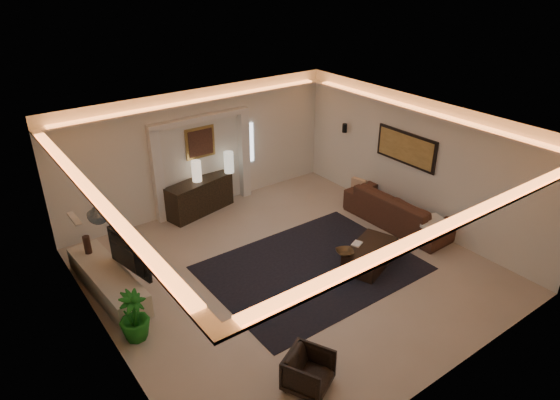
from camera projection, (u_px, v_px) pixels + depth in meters
floor at (290, 270)px, 9.74m from camera, size 7.00×7.00×0.00m
ceiling at (291, 129)px, 8.45m from camera, size 7.00×7.00×0.00m
wall_back at (200, 150)px, 11.62m from camera, size 7.00×0.00×7.00m
wall_front at (450, 302)px, 6.57m from camera, size 7.00×0.00×7.00m
wall_left at (101, 269)px, 7.24m from camera, size 0.00×7.00×7.00m
wall_right at (416, 162)px, 10.95m from camera, size 0.00×7.00×7.00m
cove_soffit at (291, 145)px, 8.57m from camera, size 7.00×7.00×0.04m
daylight_slit at (249, 143)px, 12.36m from camera, size 0.25×0.03×1.00m
area_rug at (312, 268)px, 9.81m from camera, size 4.00×3.00×0.01m
pilaster_left at (158, 177)px, 11.09m from camera, size 0.22×0.20×2.20m
pilaster_right at (244, 155)px, 12.31m from camera, size 0.22×0.20×2.20m
alcove_header at (200, 118)px, 11.19m from camera, size 2.52×0.20×0.12m
painting_frame at (200, 143)px, 11.51m from camera, size 0.74×0.04×0.74m
painting_canvas at (201, 143)px, 11.49m from camera, size 0.62×0.02×0.62m
art_panel_frame at (406, 148)px, 11.03m from camera, size 0.04×1.64×0.74m
art_panel_gold at (405, 148)px, 11.02m from camera, size 0.02×1.50×0.62m
wall_sconce at (345, 128)px, 12.37m from camera, size 0.12×0.12×0.22m
wall_niche at (74, 219)px, 8.19m from camera, size 0.10×0.55×0.04m
console at (200, 197)px, 11.79m from camera, size 1.76×0.88×0.84m
lamp_left at (197, 170)px, 11.46m from camera, size 0.26×0.26×0.50m
lamp_right at (229, 162)px, 11.92m from camera, size 0.29×0.29×0.52m
media_ledge at (108, 281)px, 9.05m from camera, size 0.75×2.43×0.45m
tv at (123, 257)px, 8.73m from camera, size 1.21×0.40×0.69m
figurine at (87, 244)px, 9.40m from camera, size 0.16×0.16×0.36m
ginger_jar at (98, 212)px, 7.97m from camera, size 0.38×0.38×0.36m
plant at (134, 316)px, 7.85m from camera, size 0.67×0.67×0.86m
sofa at (399, 209)px, 11.25m from camera, size 2.62×1.08×0.76m
throw_blanket at (431, 222)px, 10.37m from camera, size 0.74×0.66×0.07m
throw_pillow at (359, 186)px, 11.96m from camera, size 0.21×0.40×0.38m
coffee_table at (370, 256)px, 9.84m from camera, size 1.39×1.06×0.46m
bowl at (345, 253)px, 9.46m from camera, size 0.45×0.45×0.08m
magazine at (357, 245)px, 9.79m from camera, size 0.27×0.24×0.03m
armchair at (309, 372)px, 7.00m from camera, size 0.83×0.84×0.57m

